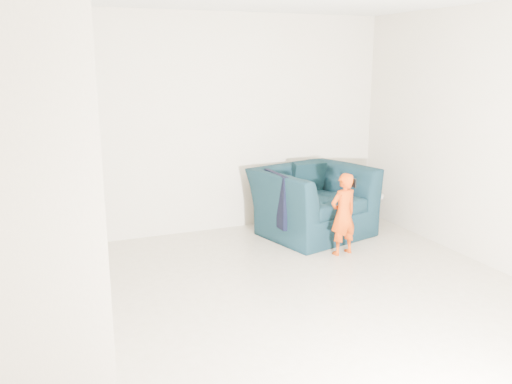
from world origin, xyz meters
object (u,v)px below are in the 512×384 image
armchair (313,201)px  staircase (21,225)px  side_table (369,203)px  toddler (343,214)px

armchair → staircase: (-3.28, -1.55, 0.53)m
side_table → staircase: 4.65m
toddler → armchair: bearing=-102.3°
side_table → armchair: bearing=-168.2°
side_table → staircase: size_ratio=0.10×
armchair → toddler: bearing=-107.2°
toddler → staircase: bearing=3.7°
armchair → side_table: bearing=-2.8°
toddler → staircase: size_ratio=0.26×
toddler → side_table: toddler is taller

